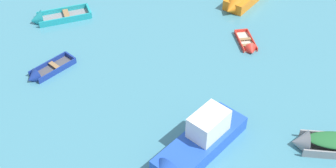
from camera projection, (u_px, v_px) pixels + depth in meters
The scene contains 5 objects.
rowboat_red_distant_center at pixel (249, 47), 30.54m from camera, with size 1.09×2.85×0.92m.
rowboat_turquoise_center at pixel (49, 18), 33.15m from camera, with size 4.67×2.19×1.43m.
motor_launch_blue_midfield_right at pixel (196, 145), 22.97m from camera, with size 6.35×5.41×2.53m.
rowboat_deep_blue_near_right at pixel (42, 74), 28.27m from camera, with size 3.37×2.89×1.05m.
rowboat_grey_outer_left at pixel (324, 143), 23.49m from camera, with size 4.52×2.61×1.36m.
Camera 1 is at (-3.90, 3.55, 18.22)m, focal length 46.68 mm.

